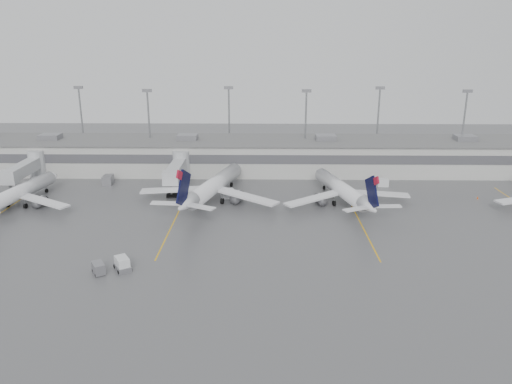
{
  "coord_description": "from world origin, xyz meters",
  "views": [
    {
      "loc": [
        -0.71,
        -66.35,
        33.5
      ],
      "look_at": [
        -2.09,
        24.0,
        5.0
      ],
      "focal_mm": 35.0,
      "sensor_mm": 36.0,
      "label": 1
    }
  ],
  "objects_px": {
    "jet_far_left": "(16,193)",
    "jet_mid_left": "(212,186)",
    "baggage_tug": "(122,265)",
    "jet_mid_right": "(343,190)"
  },
  "relations": [
    {
      "from": "jet_mid_left",
      "to": "jet_far_left",
      "type": "bearing_deg",
      "value": -158.34
    },
    {
      "from": "jet_mid_left",
      "to": "baggage_tug",
      "type": "bearing_deg",
      "value": -91.84
    },
    {
      "from": "jet_mid_right",
      "to": "baggage_tug",
      "type": "bearing_deg",
      "value": -155.34
    },
    {
      "from": "baggage_tug",
      "to": "jet_mid_right",
      "type": "bearing_deg",
      "value": 8.33
    },
    {
      "from": "jet_mid_left",
      "to": "baggage_tug",
      "type": "height_order",
      "value": "jet_mid_left"
    },
    {
      "from": "jet_far_left",
      "to": "jet_mid_left",
      "type": "bearing_deg",
      "value": 15.25
    },
    {
      "from": "jet_mid_left",
      "to": "jet_mid_right",
      "type": "relative_size",
      "value": 1.11
    },
    {
      "from": "jet_far_left",
      "to": "baggage_tug",
      "type": "xyz_separation_m",
      "value": [
        29.02,
        -28.09,
        -2.14
      ]
    },
    {
      "from": "jet_mid_right",
      "to": "jet_mid_left",
      "type": "bearing_deg",
      "value": 162.95
    },
    {
      "from": "jet_mid_left",
      "to": "baggage_tug",
      "type": "xyz_separation_m",
      "value": [
        -10.35,
        -31.9,
        -2.62
      ]
    }
  ]
}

